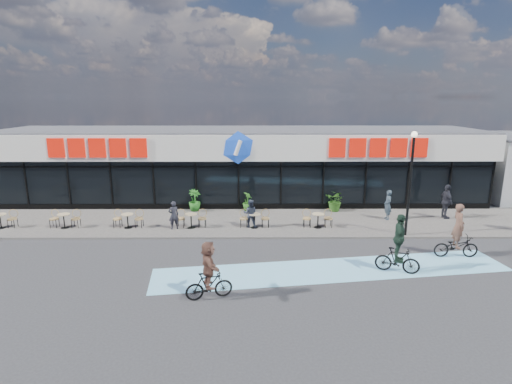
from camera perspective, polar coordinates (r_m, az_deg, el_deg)
ground at (r=17.33m, az=-3.32°, el=-9.04°), size 120.00×120.00×0.00m
sidewalk at (r=21.54m, az=-2.71°, el=-4.34°), size 44.00×5.00×0.10m
bike_lane at (r=16.23m, az=10.91°, el=-10.87°), size 14.17×4.13×0.01m
building at (r=26.29m, az=-2.28°, el=4.05°), size 30.60×6.57×4.75m
lamp_post at (r=20.03m, az=21.24°, el=2.33°), size 0.28×0.28×4.99m
bistro_set_0 at (r=24.18m, az=-32.60°, el=-3.26°), size 1.54×0.62×0.90m
bistro_set_1 at (r=22.62m, az=-25.65°, el=-3.48°), size 1.54×0.62×0.90m
bistro_set_2 at (r=21.44m, az=-17.80°, el=-3.66°), size 1.54×0.62×0.90m
bistro_set_3 at (r=20.70m, az=-9.21°, el=-3.78°), size 1.54×0.62×0.90m
bistro_set_4 at (r=20.45m, az=-0.20°, el=-3.81°), size 1.54×0.62×0.90m
bistro_set_5 at (r=20.71m, az=8.80°, el=-3.76°), size 1.54×0.62×0.90m
potted_plant_left at (r=23.60m, az=-8.78°, el=-1.17°), size 1.00×1.00×1.27m
potted_plant_mid at (r=23.40m, az=-1.18°, el=-1.37°), size 0.62×0.62×1.09m
potted_plant_right at (r=23.72m, az=11.32°, el=-1.22°), size 1.49×1.46×1.26m
patron_left at (r=20.51m, az=-11.67°, el=-3.26°), size 0.63×0.54×1.45m
patron_right at (r=20.41m, az=-0.84°, el=-3.06°), size 0.76×0.63×1.45m
pedestrian_a at (r=22.80m, az=18.31°, el=-1.75°), size 0.42×0.61×1.63m
pedestrian_b at (r=24.15m, az=25.54°, el=-1.24°), size 0.54×1.14×1.90m
cyclist_a at (r=16.31m, az=19.68°, el=-7.55°), size 1.72×1.20×2.34m
cyclist_b at (r=18.86m, az=26.76°, el=-6.05°), size 1.85×0.70×2.34m
cyclist_c at (r=13.58m, az=-6.77°, el=-11.35°), size 1.66×1.55×2.04m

